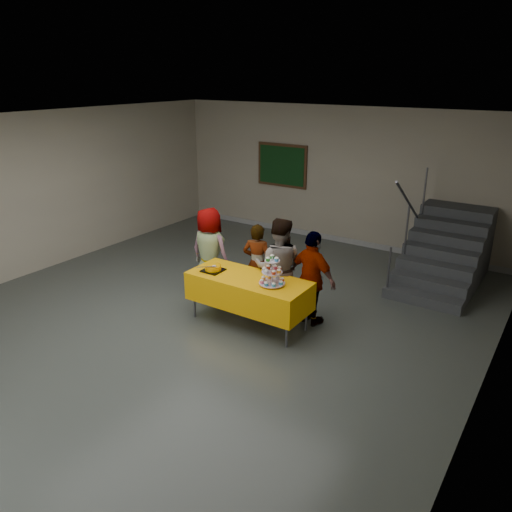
{
  "coord_description": "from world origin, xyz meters",
  "views": [
    {
      "loc": [
        4.57,
        -5.11,
        3.66
      ],
      "look_at": [
        0.67,
        0.77,
        1.05
      ],
      "focal_mm": 35.0,
      "sensor_mm": 36.0,
      "label": 1
    }
  ],
  "objects_px": {
    "bake_table": "(249,290)",
    "schoolchild_a": "(210,252)",
    "staircase": "(446,253)",
    "cupcake_stand": "(272,274)",
    "schoolchild_b": "(257,264)",
    "bear_cake": "(213,267)",
    "noticeboard": "(282,165)",
    "schoolchild_c": "(279,268)",
    "schoolchild_d": "(312,279)"
  },
  "relations": [
    {
      "from": "bake_table",
      "to": "schoolchild_b",
      "type": "xyz_separation_m",
      "value": [
        -0.33,
        0.74,
        0.12
      ]
    },
    {
      "from": "noticeboard",
      "to": "bake_table",
      "type": "bearing_deg",
      "value": -64.98
    },
    {
      "from": "cupcake_stand",
      "to": "schoolchild_a",
      "type": "distance_m",
      "value": 1.75
    },
    {
      "from": "schoolchild_a",
      "to": "noticeboard",
      "type": "distance_m",
      "value": 4.01
    },
    {
      "from": "staircase",
      "to": "noticeboard",
      "type": "xyz_separation_m",
      "value": [
        -4.08,
        0.84,
        1.11
      ]
    },
    {
      "from": "bear_cake",
      "to": "schoolchild_d",
      "type": "xyz_separation_m",
      "value": [
        1.39,
        0.63,
        -0.09
      ]
    },
    {
      "from": "bear_cake",
      "to": "schoolchild_a",
      "type": "height_order",
      "value": "schoolchild_a"
    },
    {
      "from": "bake_table",
      "to": "schoolchild_c",
      "type": "height_order",
      "value": "schoolchild_c"
    },
    {
      "from": "cupcake_stand",
      "to": "schoolchild_d",
      "type": "height_order",
      "value": "schoolchild_d"
    },
    {
      "from": "bake_table",
      "to": "schoolchild_a",
      "type": "distance_m",
      "value": 1.34
    },
    {
      "from": "bake_table",
      "to": "cupcake_stand",
      "type": "bearing_deg",
      "value": -5.29
    },
    {
      "from": "cupcake_stand",
      "to": "bake_table",
      "type": "bearing_deg",
      "value": 174.71
    },
    {
      "from": "bake_table",
      "to": "cupcake_stand",
      "type": "height_order",
      "value": "cupcake_stand"
    },
    {
      "from": "schoolchild_b",
      "to": "schoolchild_c",
      "type": "distance_m",
      "value": 0.6
    },
    {
      "from": "cupcake_stand",
      "to": "schoolchild_b",
      "type": "distance_m",
      "value": 1.13
    },
    {
      "from": "cupcake_stand",
      "to": "schoolchild_c",
      "type": "xyz_separation_m",
      "value": [
        -0.22,
        0.56,
        -0.14
      ]
    },
    {
      "from": "schoolchild_a",
      "to": "schoolchild_c",
      "type": "distance_m",
      "value": 1.41
    },
    {
      "from": "bake_table",
      "to": "schoolchild_d",
      "type": "xyz_separation_m",
      "value": [
        0.78,
        0.55,
        0.18
      ]
    },
    {
      "from": "noticeboard",
      "to": "staircase",
      "type": "bearing_deg",
      "value": -11.57
    },
    {
      "from": "bear_cake",
      "to": "schoolchild_b",
      "type": "distance_m",
      "value": 0.88
    },
    {
      "from": "schoolchild_c",
      "to": "noticeboard",
      "type": "relative_size",
      "value": 1.23
    },
    {
      "from": "bear_cake",
      "to": "staircase",
      "type": "height_order",
      "value": "staircase"
    },
    {
      "from": "noticeboard",
      "to": "schoolchild_a",
      "type": "bearing_deg",
      "value": -77.39
    },
    {
      "from": "bear_cake",
      "to": "noticeboard",
      "type": "bearing_deg",
      "value": 107.89
    },
    {
      "from": "schoolchild_a",
      "to": "noticeboard",
      "type": "relative_size",
      "value": 1.18
    },
    {
      "from": "cupcake_stand",
      "to": "schoolchild_b",
      "type": "bearing_deg",
      "value": 134.58
    },
    {
      "from": "schoolchild_c",
      "to": "schoolchild_d",
      "type": "relative_size",
      "value": 1.08
    },
    {
      "from": "bake_table",
      "to": "staircase",
      "type": "distance_m",
      "value": 4.1
    },
    {
      "from": "bake_table",
      "to": "cupcake_stand",
      "type": "xyz_separation_m",
      "value": [
        0.44,
        -0.04,
        0.38
      ]
    },
    {
      "from": "schoolchild_a",
      "to": "staircase",
      "type": "height_order",
      "value": "staircase"
    },
    {
      "from": "bake_table",
      "to": "schoolchild_d",
      "type": "distance_m",
      "value": 0.97
    },
    {
      "from": "schoolchild_a",
      "to": "schoolchild_d",
      "type": "xyz_separation_m",
      "value": [
        1.98,
        -0.03,
        -0.03
      ]
    },
    {
      "from": "schoolchild_c",
      "to": "schoolchild_d",
      "type": "height_order",
      "value": "schoolchild_c"
    },
    {
      "from": "bake_table",
      "to": "cupcake_stand",
      "type": "relative_size",
      "value": 4.22
    },
    {
      "from": "schoolchild_c",
      "to": "staircase",
      "type": "xyz_separation_m",
      "value": [
        1.82,
        3.04,
        -0.31
      ]
    },
    {
      "from": "schoolchild_d",
      "to": "schoolchild_a",
      "type": "bearing_deg",
      "value": 13.24
    },
    {
      "from": "bear_cake",
      "to": "schoolchild_c",
      "type": "relative_size",
      "value": 0.22
    },
    {
      "from": "schoolchild_c",
      "to": "cupcake_stand",
      "type": "bearing_deg",
      "value": 89.97
    },
    {
      "from": "schoolchild_b",
      "to": "noticeboard",
      "type": "height_order",
      "value": "noticeboard"
    },
    {
      "from": "schoolchild_c",
      "to": "bake_table",
      "type": "bearing_deg",
      "value": 45.88
    },
    {
      "from": "bake_table",
      "to": "bear_cake",
      "type": "bearing_deg",
      "value": -171.81
    },
    {
      "from": "bake_table",
      "to": "cupcake_stand",
      "type": "distance_m",
      "value": 0.58
    },
    {
      "from": "staircase",
      "to": "noticeboard",
      "type": "height_order",
      "value": "noticeboard"
    },
    {
      "from": "schoolchild_d",
      "to": "schoolchild_b",
      "type": "bearing_deg",
      "value": 4.03
    },
    {
      "from": "bear_cake",
      "to": "noticeboard",
      "type": "relative_size",
      "value": 0.28
    },
    {
      "from": "bear_cake",
      "to": "schoolchild_a",
      "type": "bearing_deg",
      "value": 131.96
    },
    {
      "from": "schoolchild_b",
      "to": "schoolchild_d",
      "type": "relative_size",
      "value": 0.92
    },
    {
      "from": "schoolchild_d",
      "to": "bear_cake",
      "type": "bearing_deg",
      "value": 38.45
    },
    {
      "from": "staircase",
      "to": "noticeboard",
      "type": "relative_size",
      "value": 1.85
    },
    {
      "from": "bear_cake",
      "to": "noticeboard",
      "type": "xyz_separation_m",
      "value": [
        -1.45,
        4.49,
        0.77
      ]
    }
  ]
}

